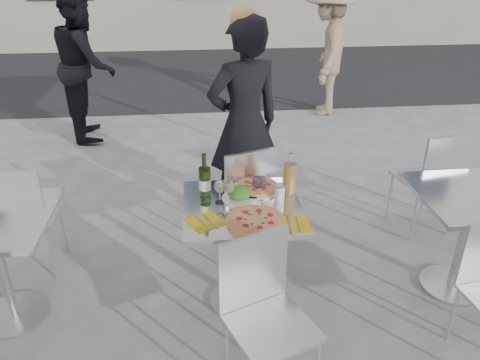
{
  "coord_description": "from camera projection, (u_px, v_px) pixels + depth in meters",
  "views": [
    {
      "loc": [
        -0.26,
        -2.47,
        2.18
      ],
      "look_at": [
        0.0,
        0.15,
        0.85
      ],
      "focal_mm": 35.0,
      "sensor_mm": 36.0,
      "label": 1
    }
  ],
  "objects": [
    {
      "name": "woman_diner",
      "position": [
        244.0,
        125.0,
        3.79
      ],
      "size": [
        0.74,
        0.6,
        1.74
      ],
      "primitive_type": "imported",
      "rotation": [
        0.0,
        0.0,
        3.48
      ],
      "color": "black",
      "rests_on": "ground"
    },
    {
      "name": "side_chair_rfar",
      "position": [
        434.0,
        175.0,
        3.72
      ],
      "size": [
        0.49,
        0.5,
        0.91
      ],
      "rotation": [
        0.0,
        0.0,
        3.33
      ],
      "color": "silver",
      "rests_on": "ground"
    },
    {
      "name": "pedestrian_b",
      "position": [
        327.0,
        51.0,
        6.37
      ],
      "size": [
        0.93,
        1.26,
        1.75
      ],
      "primitive_type": "imported",
      "rotation": [
        0.0,
        0.0,
        4.44
      ],
      "color": "#977F61",
      "rests_on": "ground"
    },
    {
      "name": "napkin_right",
      "position": [
        294.0,
        224.0,
        2.66
      ],
      "size": [
        0.19,
        0.2,
        0.01
      ],
      "rotation": [
        0.0,
        0.0,
        -0.07
      ],
      "color": "gold",
      "rests_on": "main_table"
    },
    {
      "name": "sugar_shaker",
      "position": [
        279.0,
        192.0,
        2.9
      ],
      "size": [
        0.06,
        0.06,
        0.11
      ],
      "color": "white",
      "rests_on": "main_table"
    },
    {
      "name": "pizza_near",
      "position": [
        256.0,
        220.0,
        2.69
      ],
      "size": [
        0.34,
        0.34,
        0.02
      ],
      "color": "#E2A058",
      "rests_on": "main_table"
    },
    {
      "name": "salad_plate",
      "position": [
        239.0,
        194.0,
        2.92
      ],
      "size": [
        0.22,
        0.22,
        0.09
      ],
      "color": "white",
      "rests_on": "main_table"
    },
    {
      "name": "main_table",
      "position": [
        242.0,
        234.0,
        2.95
      ],
      "size": [
        0.72,
        0.72,
        0.75
      ],
      "color": "#B7BABF",
      "rests_on": "ground"
    },
    {
      "name": "napkin_left",
      "position": [
        205.0,
        221.0,
        2.69
      ],
      "size": [
        0.24,
        0.24,
        0.01
      ],
      "rotation": [
        0.0,
        0.0,
        0.49
      ],
      "color": "gold",
      "rests_on": "main_table"
    },
    {
      "name": "chair_near",
      "position": [
        263.0,
        304.0,
        2.41
      ],
      "size": [
        0.53,
        0.54,
        0.89
      ],
      "rotation": [
        0.0,
        0.0,
        0.39
      ],
      "color": "silver",
      "rests_on": "ground"
    },
    {
      "name": "wine_bottle",
      "position": [
        205.0,
        181.0,
        2.91
      ],
      "size": [
        0.07,
        0.08,
        0.29
      ],
      "color": "#324B1C",
      "rests_on": "main_table"
    },
    {
      "name": "wineglass_red_b",
      "position": [
        257.0,
        183.0,
        2.89
      ],
      "size": [
        0.07,
        0.07,
        0.16
      ],
      "color": "white",
      "rests_on": "main_table"
    },
    {
      "name": "pedestrian_a",
      "position": [
        85.0,
        64.0,
        5.58
      ],
      "size": [
        0.82,
        0.97,
        1.79
      ],
      "primitive_type": "imported",
      "rotation": [
        0.0,
        0.0,
        1.74
      ],
      "color": "black",
      "rests_on": "ground"
    },
    {
      "name": "street_asphalt",
      "position": [
        207.0,
        71.0,
        8.97
      ],
      "size": [
        24.0,
        5.0,
        0.0
      ],
      "primitive_type": "cube",
      "color": "black",
      "rests_on": "ground"
    },
    {
      "name": "side_table_right",
      "position": [
        468.0,
        222.0,
        3.09
      ],
      "size": [
        0.72,
        0.72,
        0.75
      ],
      "color": "#B7BABF",
      "rests_on": "ground"
    },
    {
      "name": "chair_far",
      "position": [
        247.0,
        195.0,
        3.38
      ],
      "size": [
        0.55,
        0.56,
        0.95
      ],
      "rotation": [
        0.0,
        0.0,
        3.48
      ],
      "color": "silver",
      "rests_on": "ground"
    },
    {
      "name": "pizza_far",
      "position": [
        257.0,
        187.0,
        3.05
      ],
      "size": [
        0.31,
        0.31,
        0.03
      ],
      "color": "white",
      "rests_on": "main_table"
    },
    {
      "name": "wineglass_white_b",
      "position": [
        230.0,
        187.0,
        2.84
      ],
      "size": [
        0.07,
        0.07,
        0.16
      ],
      "color": "white",
      "rests_on": "main_table"
    },
    {
      "name": "wineglass_white_a",
      "position": [
        220.0,
        187.0,
        2.84
      ],
      "size": [
        0.07,
        0.07,
        0.16
      ],
      "color": "white",
      "rests_on": "main_table"
    },
    {
      "name": "ground",
      "position": [
        242.0,
        300.0,
        3.2
      ],
      "size": [
        80.0,
        80.0,
        0.0
      ],
      "primitive_type": "plane",
      "color": "slate"
    },
    {
      "name": "wineglass_red_a",
      "position": [
        262.0,
        183.0,
        2.89
      ],
      "size": [
        0.07,
        0.07,
        0.16
      ],
      "color": "white",
      "rests_on": "main_table"
    },
    {
      "name": "carafe",
      "position": [
        290.0,
        179.0,
        2.92
      ],
      "size": [
        0.08,
        0.08,
        0.29
      ],
      "color": "tan",
      "rests_on": "main_table"
    },
    {
      "name": "side_chair_lfar",
      "position": [
        21.0,
        212.0,
        3.22
      ],
      "size": [
        0.41,
        0.42,
        0.89
      ],
      "rotation": [
        0.0,
        0.0,
        3.15
      ],
      "color": "silver",
      "rests_on": "ground"
    }
  ]
}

